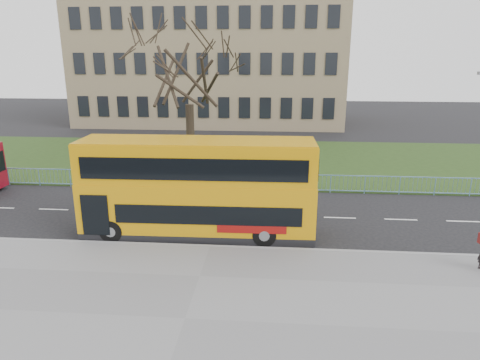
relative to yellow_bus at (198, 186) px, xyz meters
name	(u,v)px	position (x,y,z in m)	size (l,w,h in m)	color
ground	(215,234)	(0.73, 0.07, -2.32)	(120.00, 120.00, 0.00)	black
pavement	(185,320)	(0.73, -6.68, -2.26)	(80.00, 10.50, 0.12)	slate
kerb	(210,247)	(0.73, -1.48, -2.25)	(80.00, 0.20, 0.14)	gray
grass_verge	(240,160)	(0.73, 14.37, -2.28)	(80.00, 15.40, 0.08)	#1F3412
guard_railing	(230,181)	(0.73, 6.67, -1.77)	(40.00, 0.12, 1.10)	#71A3C9
bare_tree	(189,91)	(-2.27, 10.07, 3.34)	(7.81, 7.81, 11.15)	black
civic_building	(213,62)	(-4.27, 35.07, 4.68)	(30.00, 15.00, 14.00)	#907C5B
yellow_bus	(198,186)	(0.00, 0.00, 0.00)	(10.35, 2.64, 4.32)	orange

